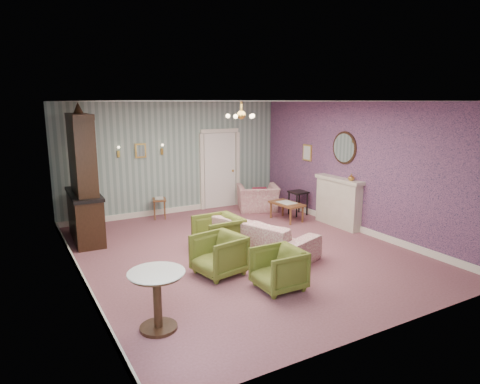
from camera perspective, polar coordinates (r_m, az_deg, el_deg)
floor at (r=8.49m, az=0.16°, el=-7.91°), size 7.00×7.00×0.00m
ceiling at (r=7.99m, az=0.17°, el=12.06°), size 7.00×7.00×0.00m
wall_back at (r=11.25m, az=-8.75°, el=4.49°), size 6.00×0.00×6.00m
wall_front at (r=5.44m, az=18.86°, el=-4.02°), size 6.00×0.00×6.00m
wall_left at (r=7.14m, az=-21.21°, el=-0.46°), size 0.00×7.00×7.00m
wall_right at (r=9.93m, az=15.39°, el=3.22°), size 0.00×7.00×7.00m
wall_right_floral at (r=9.92m, az=15.33°, el=3.21°), size 0.00×7.00×7.00m
door at (r=11.79m, az=-2.71°, el=3.14°), size 1.12×0.12×2.16m
olive_chair_a at (r=6.78m, az=5.18°, el=-9.97°), size 0.67×0.71×0.72m
olive_chair_b at (r=7.29m, az=-2.87°, el=-8.12°), size 0.83×0.87×0.77m
olive_chair_c at (r=8.26m, az=-2.92°, el=-5.51°), size 0.77×0.82×0.82m
sofa_chintz at (r=8.35m, az=2.52°, el=-5.00°), size 1.43×2.41×0.91m
wingback_chair at (r=11.47m, az=2.40°, el=-0.25°), size 1.24×1.04×0.92m
dresser at (r=9.44m, az=-20.37°, el=2.21°), size 0.65×1.71×2.82m
fireplace at (r=10.28m, az=13.00°, el=-1.31°), size 0.30×1.40×1.16m
mantel_vase at (r=9.85m, az=14.66°, el=1.91°), size 0.15×0.15×0.15m
oval_mirror at (r=10.14m, az=13.76°, el=5.76°), size 0.04×0.76×0.84m
framed_print at (r=11.19m, az=8.99°, el=5.21°), size 0.04×0.34×0.42m
coffee_table at (r=10.64m, az=6.24°, el=-2.59°), size 0.56×0.92×0.45m
side_table_black at (r=11.15m, az=7.76°, el=-1.49°), size 0.42×0.42×0.63m
pedestal_table at (r=5.72m, az=-10.98°, el=-14.07°), size 0.78×0.78×0.80m
nesting_table at (r=10.95m, az=-10.72°, el=-2.06°), size 0.43×0.49×0.54m
gilt_mirror_back at (r=10.90m, az=-13.15°, el=5.40°), size 0.28×0.06×0.36m
sconce_left at (r=10.74m, az=-15.94°, el=5.16°), size 0.16×0.12×0.30m
sconce_right at (r=11.05m, az=-10.38°, el=5.60°), size 0.16×0.12×0.30m
chandelier at (r=7.99m, az=0.17°, el=10.12°), size 0.56×0.56×0.36m
burgundy_cushion at (r=11.31m, az=2.58°, el=-0.33°), size 0.41×0.28×0.39m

